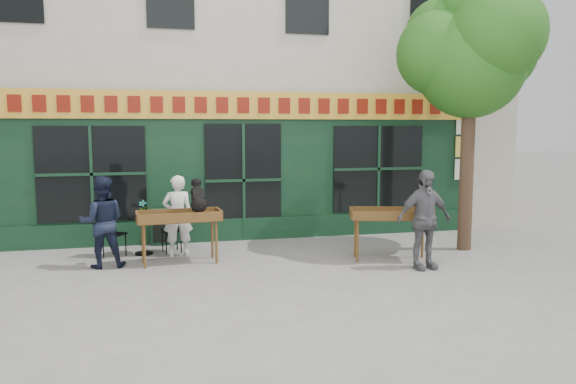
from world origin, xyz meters
The scene contains 14 objects.
ground centered at (0.00, 0.00, 0.00)m, with size 80.00×80.00×0.00m, color slate.
building centered at (0.00, 5.97, 4.97)m, with size 14.00×7.26×10.00m.
street_tree centered at (4.34, 0.36, 4.11)m, with size 3.05×2.90×5.60m.
book_cart_center centered at (-1.50, 0.45, 0.82)m, with size 1.54×0.73×0.99m.
dog centered at (-1.15, 0.40, 1.29)m, with size 0.34×0.60×0.60m, color black, non-canonical shape.
woman centered at (-1.50, 1.10, 0.80)m, with size 0.58×0.38×1.60m, color white.
book_cart_right centered at (2.42, -0.22, 0.82)m, with size 1.61×0.99×0.99m.
man_right centered at (2.72, -0.97, 0.89)m, with size 1.05×0.44×1.78m, color #58585D.
bistro_table centered at (-2.17, 1.37, 0.54)m, with size 0.60×0.60×0.76m.
bistro_chair_left centered at (-2.80, 1.32, 0.56)m, with size 0.50×0.50×0.95m.
bistro_chair_right centered at (-1.53, 1.44, 0.56)m, with size 0.44×0.43×0.95m.
potted_plant centered at (-2.17, 1.37, 0.93)m, with size 0.17×0.12×0.32m, color gray.
man_left centered at (-2.87, 0.47, 0.83)m, with size 0.80×0.63×1.65m, color black.
chalkboard centered at (-1.76, 2.19, 0.40)m, with size 0.56×0.21×0.79m.
Camera 1 is at (-1.93, -9.98, 2.53)m, focal length 35.00 mm.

